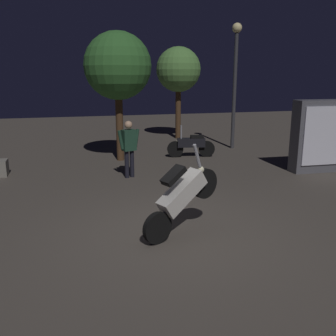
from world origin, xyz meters
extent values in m
plane|color=#4C443D|center=(0.00, 0.00, 0.00)|extent=(40.00, 40.00, 0.00)
cylinder|color=black|center=(-0.43, -0.33, 0.28)|extent=(0.55, 0.33, 0.56)
cylinder|color=black|center=(0.57, 0.14, 0.86)|extent=(0.55, 0.33, 0.56)
cube|color=beige|center=(0.07, -0.09, 0.80)|extent=(1.00, 0.68, 0.76)
cube|color=black|center=(-0.11, -0.18, 1.15)|extent=(0.49, 0.40, 0.32)
cylinder|color=gray|center=(0.39, 0.05, 1.41)|extent=(0.21, 0.14, 0.44)
sphere|color=#F2EABF|center=(0.48, 0.10, 1.14)|extent=(0.12, 0.12, 0.12)
cylinder|color=black|center=(2.76, 5.99, 0.28)|extent=(0.57, 0.20, 0.56)
cylinder|color=black|center=(1.67, 6.19, 0.28)|extent=(0.57, 0.20, 0.56)
cube|color=black|center=(2.21, 6.09, 0.51)|extent=(0.99, 0.46, 0.30)
cube|color=black|center=(2.41, 6.05, 0.71)|extent=(0.48, 0.31, 0.10)
cylinder|color=gray|center=(1.87, 6.15, 0.89)|extent=(0.07, 0.07, 0.45)
sphere|color=#F2EABF|center=(1.77, 6.17, 0.56)|extent=(0.12, 0.12, 0.12)
cylinder|color=black|center=(-0.33, 3.96, 0.38)|extent=(0.12, 0.12, 0.77)
cylinder|color=black|center=(-0.18, 4.01, 0.38)|extent=(0.12, 0.12, 0.77)
cube|color=#1E3F2D|center=(-0.26, 3.99, 1.06)|extent=(0.42, 0.34, 0.57)
sphere|color=tan|center=(-0.26, 3.99, 1.48)|extent=(0.21, 0.21, 0.21)
cylinder|color=#1E3F2D|center=(-0.48, 3.91, 1.08)|extent=(0.20, 0.14, 0.52)
cylinder|color=#1E3F2D|center=(-0.03, 4.06, 1.08)|extent=(0.20, 0.14, 0.52)
cylinder|color=#38383D|center=(4.27, 7.24, 2.15)|extent=(0.14, 0.14, 4.30)
sphere|color=#F9E59E|center=(4.27, 7.24, 4.44)|extent=(0.36, 0.36, 0.36)
cylinder|color=#4C331E|center=(2.84, 9.97, 1.16)|extent=(0.24, 0.24, 2.33)
sphere|color=#568C42|center=(2.84, 9.97, 3.00)|extent=(1.92, 1.92, 1.92)
cylinder|color=#4C331E|center=(-0.23, 6.21, 1.16)|extent=(0.24, 0.24, 2.32)
sphere|color=#336B2D|center=(-0.23, 6.21, 3.07)|extent=(2.15, 2.15, 2.15)
cube|color=#595960|center=(5.25, 3.31, 1.05)|extent=(1.62, 0.55, 2.10)
cube|color=white|center=(5.24, 3.04, 1.10)|extent=(1.34, 0.09, 1.68)
camera|label=1|loc=(-1.72, -6.11, 2.83)|focal=40.11mm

